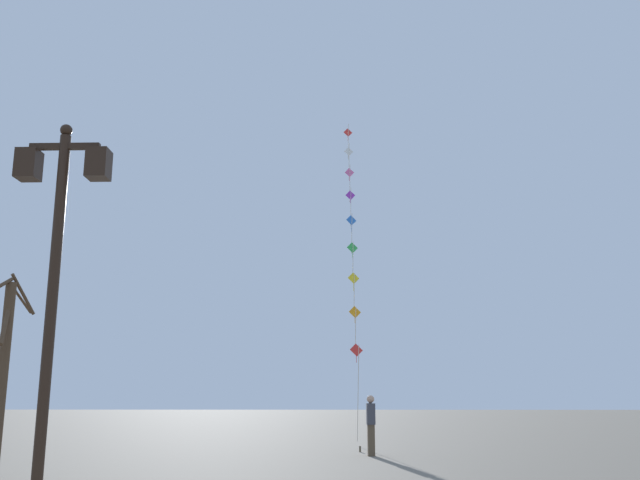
{
  "coord_description": "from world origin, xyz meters",
  "views": [
    {
      "loc": [
        1.45,
        -2.46,
        1.64
      ],
      "look_at": [
        0.8,
        22.74,
        7.31
      ],
      "focal_mm": 39.48,
      "sensor_mm": 36.0,
      "label": 1
    }
  ],
  "objects": [
    {
      "name": "kite_flyer",
      "position": [
        2.38,
        18.67,
        0.9
      ],
      "size": [
        0.25,
        0.61,
        1.71
      ],
      "rotation": [
        0.0,
        0.0,
        1.61
      ],
      "color": "brown",
      "rests_on": "ground_plane"
    },
    {
      "name": "twin_lantern_lamp_post",
      "position": [
        -2.16,
        6.27,
        3.58
      ],
      "size": [
        1.21,
        0.28,
        5.2
      ],
      "color": "black",
      "rests_on": "ground_plane"
    },
    {
      "name": "kite_train",
      "position": [
        2.06,
        26.75,
        8.36
      ],
      "size": [
        0.53,
        12.08,
        15.44
      ],
      "color": "brown",
      "rests_on": "ground_plane"
    },
    {
      "name": "ground_plane",
      "position": [
        0.0,
        20.0,
        0.0
      ],
      "size": [
        160.0,
        160.0,
        0.0
      ],
      "primitive_type": "plane",
      "color": "#756B5B"
    },
    {
      "name": "bare_tree",
      "position": [
        -5.31,
        11.74,
        2.17
      ],
      "size": [
        0.53,
        2.32,
        4.17
      ],
      "color": "#4C3826",
      "rests_on": "ground_plane"
    }
  ]
}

